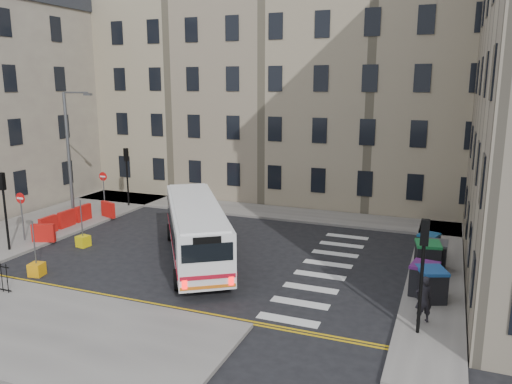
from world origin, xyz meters
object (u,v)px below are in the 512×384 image
Objects in this scene: streetlamp at (69,155)px; bus at (196,228)px; wheelie_bin_e at (428,245)px; pedestrian at (424,299)px; wheelie_bin_a at (431,284)px; wheelie_bin_d at (435,255)px; bollard_yellow at (83,241)px; bollard_chevron at (37,269)px; wheelie_bin_c at (427,257)px; wheelie_bin_b at (424,279)px.

streetlamp is 0.82× the size of bus.
pedestrian is (0.18, -7.67, 0.31)m from wheelie_bin_e.
wheelie_bin_d reaches higher than wheelie_bin_a.
bollard_chevron is at bearing -78.22° from bollard_yellow.
wheelie_bin_c is at bearing 8.32° from bollard_yellow.
wheelie_bin_c reaches higher than wheelie_bin_e.
wheelie_bin_a reaches higher than wheelie_bin_b.
wheelie_bin_a is 1.05× the size of wheelie_bin_c.
wheelie_bin_a is 0.85× the size of pedestrian.
wheelie_bin_d is 0.76× the size of pedestrian.
bus is 7.41× the size of wheelie_bin_d.
bus reaches higher than wheelie_bin_c.
wheelie_bin_d is 2.23× the size of bollard_chevron.
wheelie_bin_e is at bearing 72.10° from wheelie_bin_a.
streetlamp is at bearing -158.76° from wheelie_bin_e.
bollard_yellow is (-17.72, 2.77, -0.73)m from pedestrian.
wheelie_bin_c reaches higher than bollard_yellow.
wheelie_bin_a is at bearing -11.64° from streetlamp.
streetlamp is at bearing 129.09° from bus.
pedestrian is 2.93× the size of bollard_yellow.
wheelie_bin_c reaches higher than wheelie_bin_d.
wheelie_bin_a is at bearing -67.99° from wheelie_bin_e.
wheelie_bin_c is 2.36× the size of bollard_chevron.
bollard_yellow is (-6.68, -0.47, -1.33)m from bus.
bollard_yellow is (-17.60, 0.18, -0.51)m from wheelie_bin_b.
bus is 11.30m from wheelie_bin_a.
pedestrian is at bearing -49.76° from bus.
wheelie_bin_d is at bearing 94.20° from wheelie_bin_b.
bollard_yellow is at bearing -168.66° from wheelie_bin_d.
wheelie_bin_a is 3.68m from wheelie_bin_d.
wheelie_bin_b is 17.61m from bollard_yellow.
bus is 11.54m from wheelie_bin_d.
wheelie_bin_b is (21.59, -4.01, -3.52)m from streetlamp.
wheelie_bin_c is at bearing -124.77° from wheelie_bin_d.
wheelie_bin_d is 1.06× the size of wheelie_bin_e.
streetlamp is 6.08× the size of wheelie_bin_d.
streetlamp is at bearing 146.84° from wheelie_bin_a.
wheelie_bin_d is at bearing 44.24° from wheelie_bin_c.
wheelie_bin_a is at bearing 11.61° from bollard_chevron.
streetlamp is at bearing 136.13° from bollard_yellow.
wheelie_bin_a is 2.11m from pedestrian.
streetlamp reaches higher than wheelie_bin_c.
streetlamp is at bearing 121.24° from bollard_chevron.
bus is 11.52m from pedestrian.
bollard_chevron is (-16.84, -1.40, -0.73)m from pedestrian.
bus is 11.76m from wheelie_bin_e.
wheelie_bin_e is (21.52, 1.07, -3.61)m from streetlamp.
bollard_yellow is at bearing -36.91° from pedestrian.
pedestrian is (0.11, -2.59, 0.21)m from wheelie_bin_b.
pedestrian reaches higher than wheelie_bin_c.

